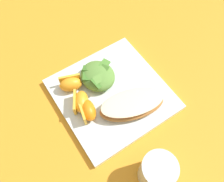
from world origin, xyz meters
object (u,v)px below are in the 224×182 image
object	(u,v)px
white_plate	(112,94)
drinking_clear_cup	(157,172)
cheesy_pizza_bread	(132,104)
green_salad_pile	(98,76)
orange_wedge_front	(71,84)
orange_wedge_middle	(81,102)
orange_wedge_rear	(88,110)

from	to	relation	value
white_plate	drinking_clear_cup	bearing A→B (deg)	-8.60
white_plate	cheesy_pizza_bread	size ratio (longest dim) A/B	1.51
green_salad_pile	white_plate	bearing A→B (deg)	9.63
orange_wedge_front	orange_wedge_middle	xyz separation A→B (m)	(0.06, -0.00, 0.00)
orange_wedge_front	orange_wedge_middle	bearing A→B (deg)	-3.92
green_salad_pile	orange_wedge_rear	size ratio (longest dim) A/B	1.50
cheesy_pizza_bread	drinking_clear_cup	size ratio (longest dim) A/B	2.07
white_plate	green_salad_pile	xyz separation A→B (m)	(-0.06, -0.01, 0.03)
green_salad_pile	orange_wedge_rear	distance (m)	0.10
white_plate	orange_wedge_front	xyz separation A→B (m)	(-0.07, -0.08, 0.03)
orange_wedge_front	orange_wedge_middle	world-z (taller)	same
orange_wedge_rear	drinking_clear_cup	bearing A→B (deg)	13.24
green_salad_pile	orange_wedge_rear	xyz separation A→B (m)	(0.07, -0.07, -0.00)
cheesy_pizza_bread	orange_wedge_front	xyz separation A→B (m)	(-0.14, -0.10, 0.00)
white_plate	orange_wedge_middle	world-z (taller)	orange_wedge_middle
orange_wedge_front	drinking_clear_cup	world-z (taller)	drinking_clear_cup
orange_wedge_rear	cheesy_pizza_bread	bearing A→B (deg)	65.07
cheesy_pizza_bread	orange_wedge_front	bearing A→B (deg)	-144.00
orange_wedge_middle	orange_wedge_rear	bearing A→B (deg)	4.23
orange_wedge_front	orange_wedge_rear	xyz separation A→B (m)	(0.09, -0.00, 0.00)
cheesy_pizza_bread	drinking_clear_cup	world-z (taller)	drinking_clear_cup
green_salad_pile	orange_wedge_front	bearing A→B (deg)	-104.08
orange_wedge_middle	orange_wedge_front	bearing A→B (deg)	176.08
green_salad_pile	orange_wedge_front	xyz separation A→B (m)	(-0.02, -0.07, -0.00)
orange_wedge_middle	orange_wedge_rear	world-z (taller)	same
cheesy_pizza_bread	orange_wedge_rear	size ratio (longest dim) A/B	2.79
green_salad_pile	orange_wedge_rear	world-z (taller)	green_salad_pile
cheesy_pizza_bread	orange_wedge_middle	size ratio (longest dim) A/B	2.66
white_plate	green_salad_pile	world-z (taller)	green_salad_pile
white_plate	orange_wedge_rear	world-z (taller)	orange_wedge_rear
green_salad_pile	orange_wedge_rear	bearing A→B (deg)	-45.91
orange_wedge_middle	drinking_clear_cup	size ratio (longest dim) A/B	0.78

